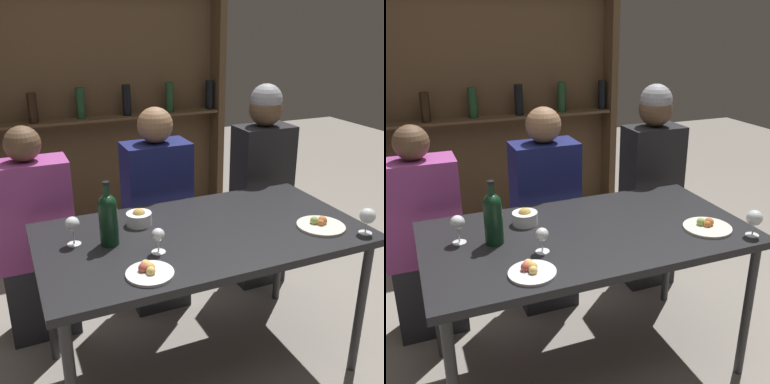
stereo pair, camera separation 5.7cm
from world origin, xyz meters
The scene contains 13 objects.
ground_plane centered at (0.00, 0.00, 0.00)m, with size 10.00×10.00×0.00m, color gray.
dining_table centered at (0.00, 0.00, 0.70)m, with size 1.50×0.81×0.76m.
wine_rack_wall centered at (0.00, 1.90, 1.13)m, with size 2.05×0.21×2.24m.
wine_bottle centered at (-0.42, 0.04, 0.89)m, with size 0.08×0.08×0.29m.
wine_glass_0 centered at (0.67, -0.32, 0.85)m, with size 0.07×0.07×0.12m.
wine_glass_1 centered at (-0.26, -0.12, 0.84)m, with size 0.06×0.06×0.11m.
wine_glass_2 centered at (-0.57, 0.10, 0.86)m, with size 0.06×0.06×0.13m.
food_plate_0 centered at (0.53, -0.18, 0.77)m, with size 0.22×0.22×0.05m.
food_plate_1 centered at (-0.35, -0.27, 0.77)m, with size 0.19×0.19×0.04m.
snack_bowl centered at (-0.25, 0.18, 0.80)m, with size 0.12×0.12×0.08m.
seated_person_left centered at (-0.70, 0.60, 0.56)m, with size 0.41×0.22×1.20m.
seated_person_center centered at (-0.01, 0.60, 0.59)m, with size 0.37×0.22×1.24m.
seated_person_right centered at (0.70, 0.60, 0.66)m, with size 0.35×0.22×1.33m.
Camera 2 is at (-0.75, -1.72, 1.66)m, focal length 42.00 mm.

